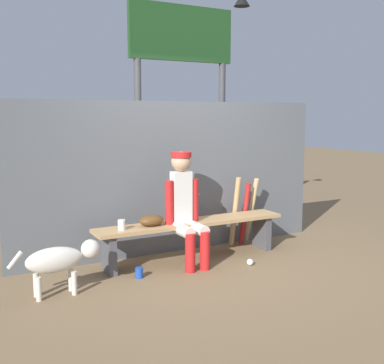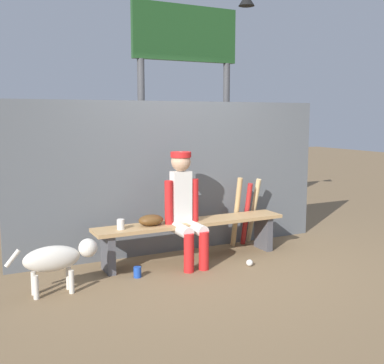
{
  "view_description": "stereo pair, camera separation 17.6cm",
  "coord_description": "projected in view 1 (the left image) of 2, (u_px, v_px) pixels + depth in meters",
  "views": [
    {
      "loc": [
        -2.55,
        -4.68,
        1.65
      ],
      "look_at": [
        0.0,
        0.0,
        0.91
      ],
      "focal_mm": 44.6,
      "sensor_mm": 36.0,
      "label": 1
    },
    {
      "loc": [
        -2.39,
        -4.76,
        1.65
      ],
      "look_at": [
        0.0,
        0.0,
        0.91
      ],
      "focal_mm": 44.6,
      "sensor_mm": 36.0,
      "label": 2
    }
  ],
  "objects": [
    {
      "name": "cup_on_bench",
      "position": [
        122.0,
        225.0,
        5.01
      ],
      "size": [
        0.08,
        0.08,
        0.11
      ],
      "primitive_type": "cylinder",
      "color": "silver",
      "rests_on": "dugout_bench"
    },
    {
      "name": "bat_aluminum_red",
      "position": [
        245.0,
        214.0,
        6.08
      ],
      "size": [
        0.07,
        0.21,
        0.81
      ],
      "primitive_type": "cylinder",
      "rotation": [
        0.18,
        0.0,
        0.05
      ],
      "color": "#B22323",
      "rests_on": "ground_plane"
    },
    {
      "name": "bat_wood_natural",
      "position": [
        251.0,
        210.0,
        6.2
      ],
      "size": [
        0.08,
        0.27,
        0.86
      ],
      "primitive_type": "cylinder",
      "rotation": [
        0.24,
        0.0,
        0.04
      ],
      "color": "tan",
      "rests_on": "ground_plane"
    },
    {
      "name": "baseball_glove",
      "position": [
        151.0,
        220.0,
        5.2
      ],
      "size": [
        0.28,
        0.2,
        0.12
      ],
      "primitive_type": "ellipsoid",
      "color": "#593819",
      "rests_on": "dugout_bench"
    },
    {
      "name": "scoreboard",
      "position": [
        186.0,
        66.0,
        6.84
      ],
      "size": [
        1.88,
        0.27,
        3.44
      ],
      "color": "#3F3F42",
      "rests_on": "ground_plane"
    },
    {
      "name": "chainlink_fence",
      "position": [
        176.0,
        177.0,
        5.75
      ],
      "size": [
        4.01,
        0.03,
        1.82
      ],
      "primitive_type": "cube",
      "color": "#595E63",
      "rests_on": "ground_plane"
    },
    {
      "name": "dog",
      "position": [
        61.0,
        260.0,
        4.39
      ],
      "size": [
        0.84,
        0.2,
        0.49
      ],
      "color": "beige",
      "rests_on": "ground_plane"
    },
    {
      "name": "cup_on_ground",
      "position": [
        139.0,
        273.0,
        4.88
      ],
      "size": [
        0.08,
        0.08,
        0.11
      ],
      "primitive_type": "cylinder",
      "color": "#1E47AD",
      "rests_on": "ground_plane"
    },
    {
      "name": "ground_plane",
      "position": [
        192.0,
        259.0,
        5.51
      ],
      "size": [
        30.0,
        30.0,
        0.0
      ],
      "primitive_type": "plane",
      "color": "brown"
    },
    {
      "name": "dugout_bench",
      "position": [
        192.0,
        230.0,
        5.46
      ],
      "size": [
        2.29,
        0.36,
        0.46
      ],
      "color": "tan",
      "rests_on": "ground_plane"
    },
    {
      "name": "baseball",
      "position": [
        250.0,
        262.0,
        5.29
      ],
      "size": [
        0.07,
        0.07,
        0.07
      ],
      "primitive_type": "sphere",
      "color": "white",
      "rests_on": "ground_plane"
    },
    {
      "name": "bat_wood_tan",
      "position": [
        235.0,
        212.0,
        6.01
      ],
      "size": [
        0.09,
        0.2,
        0.89
      ],
      "primitive_type": "cylinder",
      "rotation": [
        0.14,
        0.0,
        0.16
      ],
      "color": "tan",
      "rests_on": "ground_plane"
    },
    {
      "name": "player_seated",
      "position": [
        186.0,
        205.0,
        5.26
      ],
      "size": [
        0.41,
        0.55,
        1.26
      ],
      "color": "silver",
      "rests_on": "ground_plane"
    }
  ]
}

